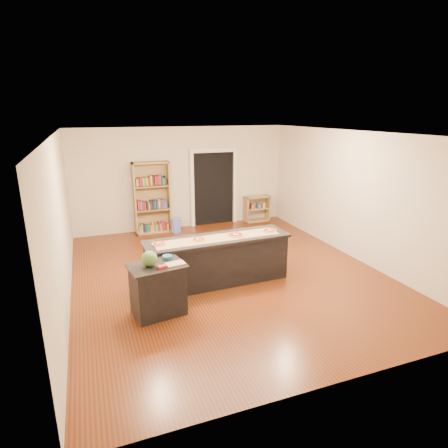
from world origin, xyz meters
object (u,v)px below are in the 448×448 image
object	(u,v)px
side_counter	(158,289)
waste_bin	(176,225)
watermelon	(149,259)
kitchen_island	(218,260)
bookshelf	(152,198)
low_shelf	(257,209)

from	to	relation	value
side_counter	waste_bin	bearing A→B (deg)	63.76
watermelon	kitchen_island	bearing A→B (deg)	29.08
bookshelf	kitchen_island	bearing A→B (deg)	-80.66
kitchen_island	watermelon	xyz separation A→B (m)	(-1.40, -0.78, 0.52)
bookshelf	watermelon	xyz separation A→B (m)	(-0.81, -4.37, 0.02)
side_counter	waste_bin	world-z (taller)	side_counter
kitchen_island	waste_bin	bearing A→B (deg)	88.36
side_counter	bookshelf	size ratio (longest dim) A/B	0.45
side_counter	bookshelf	distance (m)	4.45
bookshelf	low_shelf	distance (m)	3.17
side_counter	watermelon	world-z (taller)	watermelon
side_counter	waste_bin	xyz separation A→B (m)	(1.28, 4.15, -0.23)
kitchen_island	side_counter	world-z (taller)	kitchen_island
kitchen_island	watermelon	size ratio (longest dim) A/B	11.07
side_counter	watermelon	bearing A→B (deg)	177.52
side_counter	bookshelf	world-z (taller)	bookshelf
side_counter	bookshelf	xyz separation A→B (m)	(0.70, 4.36, 0.53)
side_counter	low_shelf	size ratio (longest dim) A/B	1.12
kitchen_island	low_shelf	bearing A→B (deg)	53.00
kitchen_island	bookshelf	xyz separation A→B (m)	(-0.59, 3.59, 0.50)
bookshelf	side_counter	bearing A→B (deg)	-99.17
low_shelf	watermelon	size ratio (longest dim) A/B	3.08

